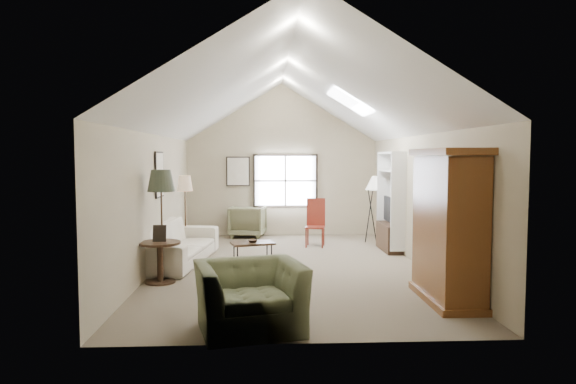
{
  "coord_description": "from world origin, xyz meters",
  "views": [
    {
      "loc": [
        -0.48,
        -9.61,
        2.1
      ],
      "look_at": [
        0.0,
        0.4,
        1.4
      ],
      "focal_mm": 32.0,
      "sensor_mm": 36.0,
      "label": 1
    }
  ],
  "objects_px": {
    "armoire": "(448,226)",
    "armchair_far": "(248,221)",
    "side_table": "(160,262)",
    "side_chair": "(315,223)",
    "coffee_table": "(253,253)",
    "armchair_near": "(250,296)",
    "sofa": "(176,243)"
  },
  "relations": [
    {
      "from": "armoire",
      "to": "sofa",
      "type": "bearing_deg",
      "value": 146.6
    },
    {
      "from": "coffee_table",
      "to": "side_table",
      "type": "distance_m",
      "value": 2.1
    },
    {
      "from": "sofa",
      "to": "side_table",
      "type": "xyz_separation_m",
      "value": [
        0.0,
        -1.6,
        -0.06
      ]
    },
    {
      "from": "armoire",
      "to": "side_table",
      "type": "height_order",
      "value": "armoire"
    },
    {
      "from": "armchair_far",
      "to": "side_chair",
      "type": "xyz_separation_m",
      "value": [
        1.6,
        -1.54,
        0.15
      ]
    },
    {
      "from": "armchair_far",
      "to": "coffee_table",
      "type": "distance_m",
      "value": 3.36
    },
    {
      "from": "armchair_near",
      "to": "armchair_far",
      "type": "height_order",
      "value": "same"
    },
    {
      "from": "sofa",
      "to": "armchair_near",
      "type": "bearing_deg",
      "value": -150.88
    },
    {
      "from": "coffee_table",
      "to": "sofa",
      "type": "bearing_deg",
      "value": 174.82
    },
    {
      "from": "side_table",
      "to": "side_chair",
      "type": "relative_size",
      "value": 0.61
    },
    {
      "from": "coffee_table",
      "to": "side_chair",
      "type": "bearing_deg",
      "value": 52.02
    },
    {
      "from": "sofa",
      "to": "armchair_near",
      "type": "xyz_separation_m",
      "value": [
        1.55,
        -3.98,
        0.01
      ]
    },
    {
      "from": "side_table",
      "to": "armchair_far",
      "type": "bearing_deg",
      "value": 74.74
    },
    {
      "from": "side_chair",
      "to": "armchair_far",
      "type": "bearing_deg",
      "value": 147.56
    },
    {
      "from": "armchair_near",
      "to": "armchair_far",
      "type": "bearing_deg",
      "value": 78.44
    },
    {
      "from": "armoire",
      "to": "armchair_far",
      "type": "height_order",
      "value": "armoire"
    },
    {
      "from": "armchair_near",
      "to": "side_table",
      "type": "bearing_deg",
      "value": 109.61
    },
    {
      "from": "coffee_table",
      "to": "side_table",
      "type": "relative_size",
      "value": 1.19
    },
    {
      "from": "armchair_far",
      "to": "side_table",
      "type": "height_order",
      "value": "armchair_far"
    },
    {
      "from": "coffee_table",
      "to": "side_chair",
      "type": "distance_m",
      "value": 2.32
    },
    {
      "from": "armoire",
      "to": "armchair_far",
      "type": "relative_size",
      "value": 2.47
    },
    {
      "from": "side_chair",
      "to": "side_table",
      "type": "bearing_deg",
      "value": -120.19
    },
    {
      "from": "coffee_table",
      "to": "side_chair",
      "type": "xyz_separation_m",
      "value": [
        1.41,
        1.8,
        0.35
      ]
    },
    {
      "from": "armoire",
      "to": "armchair_near",
      "type": "bearing_deg",
      "value": -158.89
    },
    {
      "from": "sofa",
      "to": "side_table",
      "type": "height_order",
      "value": "sofa"
    },
    {
      "from": "sofa",
      "to": "armchair_far",
      "type": "relative_size",
      "value": 3.07
    },
    {
      "from": "sofa",
      "to": "armchair_near",
      "type": "relative_size",
      "value": 2.2
    },
    {
      "from": "coffee_table",
      "to": "side_table",
      "type": "xyz_separation_m",
      "value": [
        -1.5,
        -1.46,
        0.13
      ]
    },
    {
      "from": "armchair_far",
      "to": "coffee_table",
      "type": "height_order",
      "value": "armchair_far"
    },
    {
      "from": "sofa",
      "to": "coffee_table",
      "type": "height_order",
      "value": "sofa"
    },
    {
      "from": "armchair_far",
      "to": "side_table",
      "type": "relative_size",
      "value": 1.3
    },
    {
      "from": "armchair_far",
      "to": "coffee_table",
      "type": "relative_size",
      "value": 1.09
    }
  ]
}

